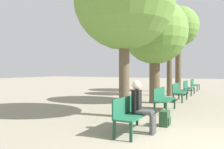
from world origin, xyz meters
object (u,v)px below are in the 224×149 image
(bench_row_4, at_px, (194,84))
(tree_row_2, at_px, (170,33))
(tree_row_0, at_px, (124,0))
(tree_row_3, at_px, (178,28))
(tree_row_1, at_px, (155,32))
(person_seated, at_px, (141,105))
(bench_row_0, at_px, (131,112))
(bench_row_3, at_px, (188,87))
(backpack, at_px, (165,118))
(bench_row_1, at_px, (163,98))
(bench_row_2, at_px, (178,91))

(bench_row_4, relative_size, tree_row_2, 0.31)
(tree_row_0, distance_m, tree_row_3, 9.79)
(tree_row_1, bearing_deg, person_seated, -77.36)
(bench_row_0, relative_size, bench_row_3, 1.00)
(backpack, bearing_deg, person_seated, -112.55)
(backpack, bearing_deg, tree_row_0, 159.32)
(bench_row_1, relative_size, tree_row_2, 0.31)
(bench_row_3, relative_size, tree_row_0, 0.27)
(tree_row_1, bearing_deg, tree_row_0, -90.00)
(tree_row_0, xyz_separation_m, tree_row_3, (-0.00, 9.76, 0.74))
(tree_row_0, xyz_separation_m, person_seated, (1.16, -1.52, -3.31))
(bench_row_4, bearing_deg, tree_row_2, -101.42)
(bench_row_0, bearing_deg, tree_row_2, 96.14)
(bench_row_4, relative_size, tree_row_1, 0.31)
(bench_row_0, xyz_separation_m, bench_row_2, (0.00, 6.52, 0.00))
(tree_row_3, bearing_deg, bench_row_4, 61.40)
(tree_row_2, bearing_deg, tree_row_0, -90.00)
(bench_row_2, relative_size, person_seated, 1.18)
(tree_row_1, bearing_deg, bench_row_4, 83.29)
(bench_row_3, xyz_separation_m, tree_row_0, (-0.92, -8.18, 3.49))
(tree_row_3, bearing_deg, tree_row_0, -90.00)
(tree_row_0, bearing_deg, tree_row_2, 90.00)
(bench_row_0, distance_m, bench_row_2, 6.52)
(tree_row_2, height_order, backpack, tree_row_2)
(tree_row_1, xyz_separation_m, backpack, (1.55, -4.24, -3.25))
(bench_row_2, bearing_deg, tree_row_2, 114.74)
(bench_row_2, height_order, person_seated, person_seated)
(tree_row_0, bearing_deg, tree_row_1, 90.00)
(bench_row_1, xyz_separation_m, bench_row_3, (0.00, 6.52, 0.00))
(tree_row_2, bearing_deg, bench_row_3, 54.27)
(bench_row_1, relative_size, person_seated, 1.18)
(bench_row_4, distance_m, tree_row_1, 8.37)
(bench_row_1, relative_size, tree_row_3, 0.25)
(bench_row_0, relative_size, tree_row_1, 0.31)
(bench_row_4, relative_size, tree_row_0, 0.27)
(tree_row_1, distance_m, tree_row_3, 6.24)
(tree_row_1, bearing_deg, bench_row_0, -80.12)
(bench_row_2, bearing_deg, tree_row_0, -100.55)
(tree_row_1, xyz_separation_m, tree_row_3, (-0.00, 6.10, 1.30))
(tree_row_0, distance_m, backpack, 4.15)
(bench_row_2, height_order, tree_row_1, tree_row_1)
(person_seated, bearing_deg, bench_row_3, 91.45)
(bench_row_4, xyz_separation_m, backpack, (0.64, -12.02, -0.32))
(bench_row_3, height_order, tree_row_0, tree_row_0)
(bench_row_2, relative_size, backpack, 3.59)
(bench_row_0, bearing_deg, bench_row_4, 90.00)
(bench_row_0, xyz_separation_m, bench_row_4, (0.00, 13.04, 0.00))
(tree_row_1, distance_m, person_seated, 5.98)
(tree_row_1, distance_m, tree_row_2, 3.28)
(bench_row_1, height_order, person_seated, person_seated)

